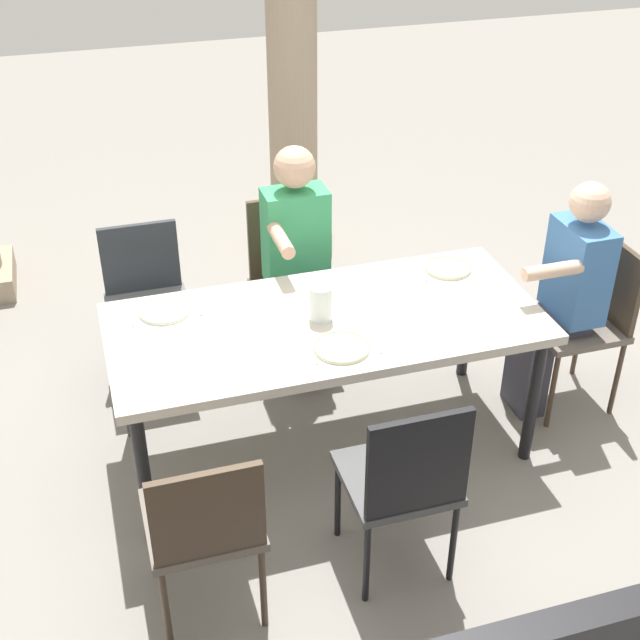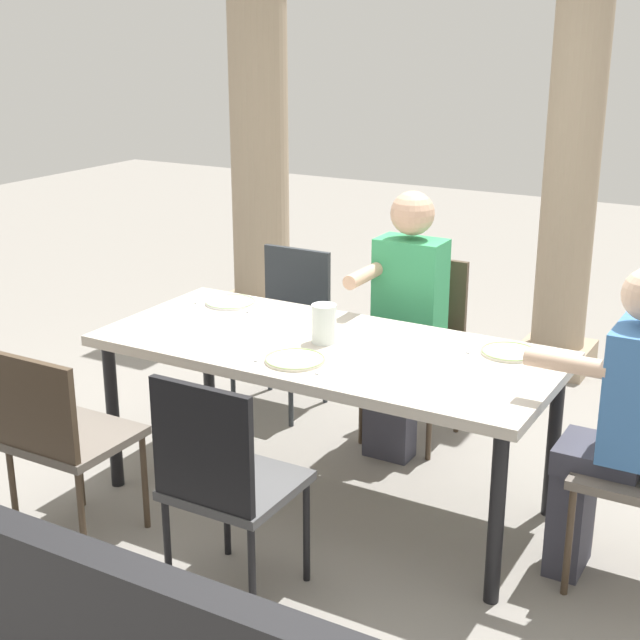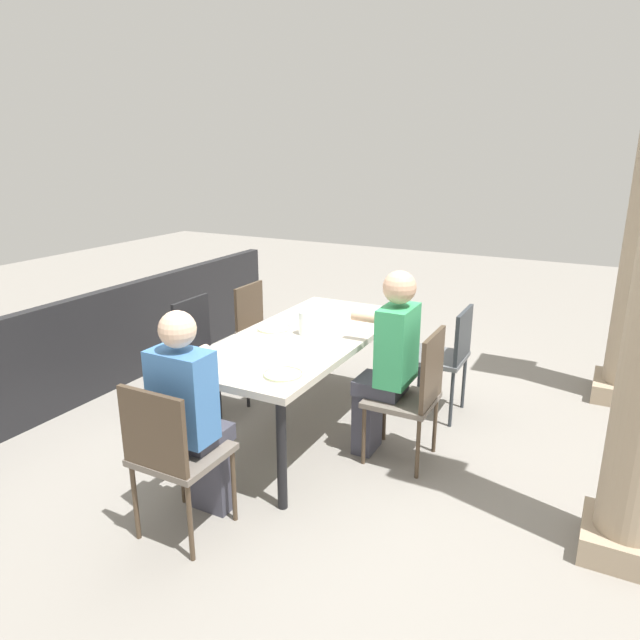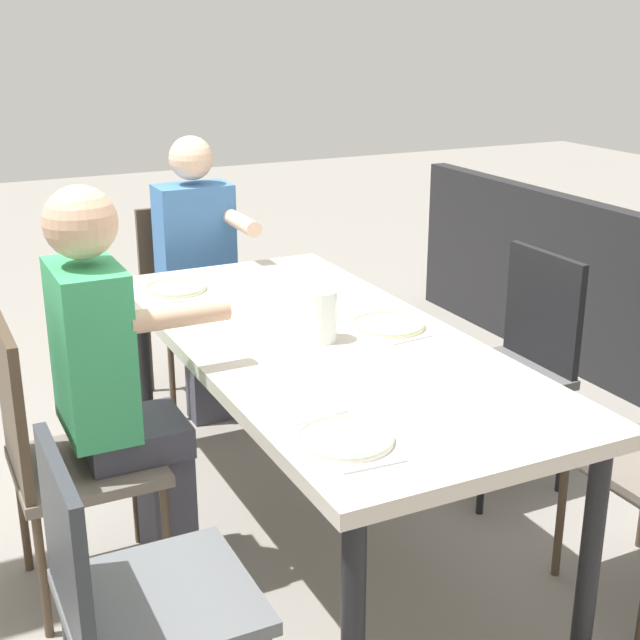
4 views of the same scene
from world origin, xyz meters
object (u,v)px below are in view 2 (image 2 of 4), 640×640
at_px(plate_0, 230,302).
at_px(chair_mid_south, 223,476).
at_px(chair_west_south, 61,433).
at_px(stone_column_near, 259,128).
at_px(dining_table, 327,358).
at_px(plate_2, 509,352).
at_px(plate_1, 295,360).
at_px(water_pitcher, 324,326).
at_px(chair_west_north, 286,316).
at_px(stone_column_centre, 575,127).
at_px(diner_man_white, 617,419).
at_px(chair_mid_north, 419,339).
at_px(diner_woman_green, 404,314).

bearing_deg(plate_0, chair_mid_south, -56.35).
bearing_deg(chair_west_south, stone_column_near, 108.58).
relative_size(dining_table, plate_2, 8.52).
relative_size(plate_1, water_pitcher, 1.46).
distance_m(chair_west_north, chair_west_south, 1.74).
bearing_deg(chair_west_south, dining_table, 49.26).
xyz_separation_m(plate_1, plate_2, (0.74, 0.53, 0.00)).
distance_m(stone_column_centre, plate_0, 2.35).
relative_size(diner_man_white, plate_0, 5.17).
bearing_deg(plate_0, chair_mid_north, 37.80).
relative_size(chair_mid_north, plate_2, 3.96).
relative_size(chair_west_north, diner_woman_green, 0.67).
distance_m(diner_woman_green, stone_column_centre, 1.75).
height_order(chair_mid_south, stone_column_centre, stone_column_centre).
xyz_separation_m(chair_mid_south, diner_woman_green, (-0.00, 1.56, 0.18)).
relative_size(chair_west_south, chair_mid_south, 0.94).
height_order(diner_woman_green, stone_column_near, stone_column_near).
bearing_deg(chair_west_north, chair_mid_north, 0.68).
relative_size(chair_west_south, plate_1, 3.47).
bearing_deg(plate_1, chair_west_north, 123.40).
relative_size(dining_table, plate_1, 8.05).
xyz_separation_m(dining_table, diner_man_white, (1.25, -0.00, -0.01)).
height_order(chair_west_north, chair_mid_north, chair_mid_north).
distance_m(plate_2, water_pitcher, 0.80).
height_order(diner_man_white, stone_column_near, stone_column_near).
bearing_deg(stone_column_near, chair_west_south, -71.42).
relative_size(stone_column_centre, plate_1, 12.22).
bearing_deg(chair_west_south, chair_mid_south, -0.45).
distance_m(chair_mid_north, chair_mid_south, 1.76).
height_order(chair_mid_south, water_pitcher, water_pitcher).
relative_size(diner_man_white, stone_column_centre, 0.42).
height_order(dining_table, diner_man_white, diner_man_white).
bearing_deg(chair_west_south, chair_mid_north, 65.17).
bearing_deg(chair_mid_north, diner_man_white, -36.49).
bearing_deg(diner_woman_green, plate_2, -31.22).
bearing_deg(chair_mid_north, chair_west_north, -179.32).
bearing_deg(stone_column_near, chair_west_north, -52.09).
relative_size(chair_west_north, chair_west_south, 1.02).
bearing_deg(chair_west_south, diner_man_white, 23.40).
relative_size(stone_column_centre, plate_0, 12.40).
bearing_deg(plate_1, plate_0, 142.61).
xyz_separation_m(chair_west_north, plate_1, (0.74, -1.13, 0.24)).
height_order(diner_woman_green, plate_1, diner_woman_green).
xyz_separation_m(diner_man_white, stone_column_near, (-3.03, 2.19, 0.70)).
xyz_separation_m(chair_west_north, chair_mid_south, (0.81, -1.75, 0.00)).
height_order(chair_west_south, plate_1, chair_west_south).
xyz_separation_m(chair_mid_north, water_pitcher, (-0.08, -0.87, 0.31)).
xyz_separation_m(chair_west_north, diner_man_white, (2.00, -0.87, 0.15)).
bearing_deg(chair_mid_north, diner_woman_green, -90.84).
xyz_separation_m(chair_west_south, diner_man_white, (2.00, 0.87, 0.17)).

